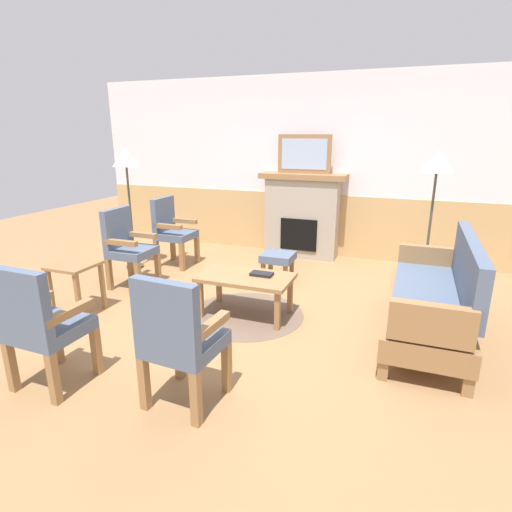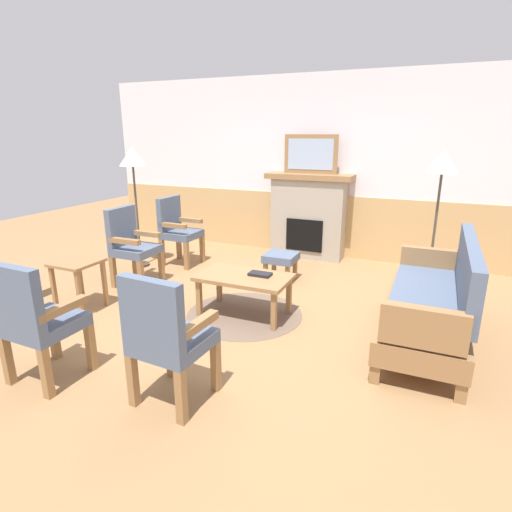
{
  "view_description": "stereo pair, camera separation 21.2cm",
  "coord_description": "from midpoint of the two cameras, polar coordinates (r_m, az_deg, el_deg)",
  "views": [
    {
      "loc": [
        1.55,
        -3.73,
        1.86
      ],
      "look_at": [
        0.0,
        0.35,
        0.55
      ],
      "focal_mm": 28.86,
      "sensor_mm": 36.0,
      "label": 1
    },
    {
      "loc": [
        1.75,
        -3.65,
        1.86
      ],
      "look_at": [
        0.0,
        0.35,
        0.55
      ],
      "focal_mm": 28.86,
      "sensor_mm": 36.0,
      "label": 2
    }
  ],
  "objects": [
    {
      "name": "ground_plane",
      "position": [
        4.45,
        -3.0,
        -8.03
      ],
      "size": [
        14.0,
        14.0,
        0.0
      ],
      "primitive_type": "plane",
      "color": "#997047"
    },
    {
      "name": "wall_back",
      "position": [
        6.52,
        6.24,
        11.77
      ],
      "size": [
        7.2,
        0.14,
        2.7
      ],
      "color": "white",
      "rests_on": "ground_plane"
    },
    {
      "name": "fireplace",
      "position": [
        6.37,
        5.48,
        5.7
      ],
      "size": [
        1.3,
        0.44,
        1.28
      ],
      "color": "#A39989",
      "rests_on": "ground_plane"
    },
    {
      "name": "framed_picture",
      "position": [
        6.27,
        5.71,
        13.87
      ],
      "size": [
        0.8,
        0.04,
        0.56
      ],
      "color": "olive",
      "rests_on": "fireplace"
    },
    {
      "name": "couch",
      "position": [
        4.08,
        21.98,
        -5.6
      ],
      "size": [
        0.7,
        1.8,
        0.98
      ],
      "color": "olive",
      "rests_on": "ground_plane"
    },
    {
      "name": "coffee_table",
      "position": [
        4.29,
        -2.84,
        -3.43
      ],
      "size": [
        0.96,
        0.56,
        0.44
      ],
      "color": "olive",
      "rests_on": "ground_plane"
    },
    {
      "name": "round_rug",
      "position": [
        4.43,
        -2.77,
        -8.07
      ],
      "size": [
        1.23,
        1.23,
        0.01
      ],
      "primitive_type": "cylinder",
      "color": "brown",
      "rests_on": "ground_plane"
    },
    {
      "name": "book_on_table",
      "position": [
        4.26,
        -0.63,
        -2.53
      ],
      "size": [
        0.23,
        0.13,
        0.03
      ],
      "primitive_type": "cube",
      "rotation": [
        0.0,
        0.0,
        0.0
      ],
      "color": "black",
      "rests_on": "coffee_table"
    },
    {
      "name": "footstool",
      "position": [
        5.36,
        1.92,
        -0.4
      ],
      "size": [
        0.4,
        0.4,
        0.36
      ],
      "color": "olive",
      "rests_on": "ground_plane"
    },
    {
      "name": "armchair_near_fireplace",
      "position": [
        6.07,
        -12.6,
        3.72
      ],
      "size": [
        0.49,
        0.49,
        0.98
      ],
      "color": "olive",
      "rests_on": "ground_plane"
    },
    {
      "name": "armchair_by_window_left",
      "position": [
        5.35,
        -18.54,
        1.52
      ],
      "size": [
        0.49,
        0.49,
        0.98
      ],
      "color": "olive",
      "rests_on": "ground_plane"
    },
    {
      "name": "armchair_front_left",
      "position": [
        2.9,
        -12.79,
        -10.84
      ],
      "size": [
        0.51,
        0.51,
        0.98
      ],
      "color": "olive",
      "rests_on": "ground_plane"
    },
    {
      "name": "armchair_front_center",
      "position": [
        3.46,
        -29.25,
        -8.0
      ],
      "size": [
        0.49,
        0.49,
        0.98
      ],
      "color": "olive",
      "rests_on": "ground_plane"
    },
    {
      "name": "side_table",
      "position": [
        4.77,
        -24.94,
        -2.31
      ],
      "size": [
        0.44,
        0.44,
        0.55
      ],
      "color": "olive",
      "rests_on": "ground_plane"
    },
    {
      "name": "floor_lamp_by_couch",
      "position": [
        5.16,
        22.68,
        10.89
      ],
      "size": [
        0.36,
        0.36,
        1.68
      ],
      "color": "#332D28",
      "rests_on": "ground_plane"
    },
    {
      "name": "floor_lamp_by_chairs",
      "position": [
        5.95,
        -18.54,
        11.91
      ],
      "size": [
        0.36,
        0.36,
        1.68
      ],
      "color": "#332D28",
      "rests_on": "ground_plane"
    }
  ]
}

